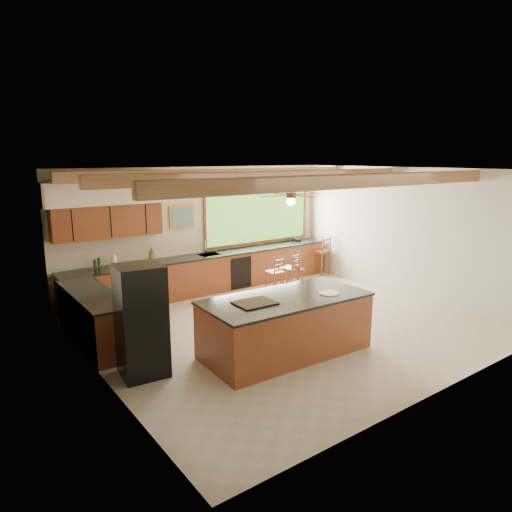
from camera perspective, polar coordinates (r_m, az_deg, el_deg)
ground at (r=9.04m, az=3.75°, el=-8.64°), size 7.20×7.20×0.00m
room_shell at (r=8.91m, az=0.42°, el=5.76°), size 7.27×6.54×3.02m
counter_run at (r=10.48m, az=-8.57°, el=-3.14°), size 7.12×3.10×1.26m
island at (r=7.69m, az=3.71°, el=-8.59°), size 2.85×1.42×1.00m
refrigerator at (r=7.02m, az=-14.14°, el=-7.87°), size 0.73×0.71×1.70m
bar_stool_a at (r=10.88m, az=4.45°, el=-1.63°), size 0.45×0.45×1.04m
bar_stool_b at (r=10.60m, az=2.56°, el=-2.11°), size 0.36×0.36×1.00m
bar_stool_c at (r=10.99m, az=5.04°, el=-1.72°), size 0.43×0.43×0.98m
bar_stool_d at (r=12.70m, az=8.36°, el=0.52°), size 0.44×0.44×1.12m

